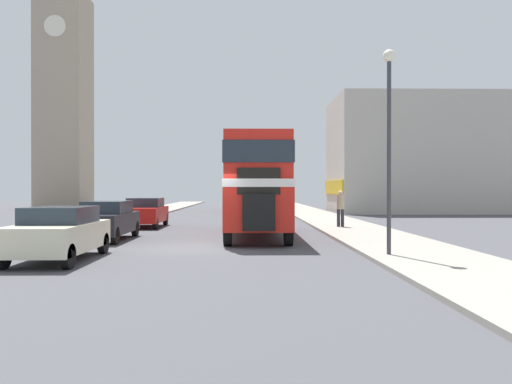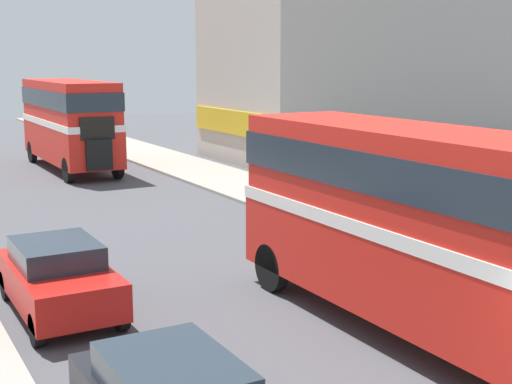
# 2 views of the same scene
# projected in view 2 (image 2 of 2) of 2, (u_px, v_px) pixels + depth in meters

# --- Properties ---
(double_decker_bus) EXTENTS (2.43, 10.00, 4.02)m
(double_decker_bus) POSITION_uv_depth(u_px,v_px,m) (428.00, 216.00, 13.25)
(double_decker_bus) COLOR red
(double_decker_bus) RESTS_ON ground_plane
(bus_distant) EXTENTS (2.52, 9.24, 4.27)m
(bus_distant) POSITION_uv_depth(u_px,v_px,m) (70.00, 117.00, 34.02)
(bus_distant) COLOR red
(bus_distant) RESTS_ON ground_plane
(car_parked_far) EXTENTS (1.83, 3.94, 1.53)m
(car_parked_far) POSITION_uv_depth(u_px,v_px,m) (59.00, 277.00, 14.92)
(car_parked_far) COLOR red
(car_parked_far) RESTS_ON ground_plane
(pedestrian_walking) EXTENTS (0.36, 0.36, 1.80)m
(pedestrian_walking) POSITION_uv_depth(u_px,v_px,m) (461.00, 222.00, 18.41)
(pedestrian_walking) COLOR #282833
(pedestrian_walking) RESTS_ON sidewalk_right
(shop_building_block) EXTENTS (15.64, 8.91, 9.89)m
(shop_building_block) POSITION_uv_depth(u_px,v_px,m) (360.00, 65.00, 38.66)
(shop_building_block) COLOR #B2ADA3
(shop_building_block) RESTS_ON ground_plane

